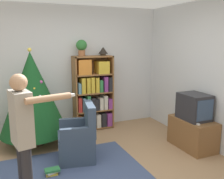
% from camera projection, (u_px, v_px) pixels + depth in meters
% --- Properties ---
extents(ground_plane, '(14.00, 14.00, 0.00)m').
position_uv_depth(ground_plane, '(103.00, 178.00, 3.50)').
color(ground_plane, '#9E7A56').
extents(wall_back, '(8.00, 0.10, 2.60)m').
position_uv_depth(wall_back, '(64.00, 69.00, 5.22)').
color(wall_back, silver).
rests_on(wall_back, ground_plane).
extents(area_rug, '(2.57, 1.78, 0.01)m').
position_uv_depth(area_rug, '(56.00, 179.00, 3.46)').
color(area_rug, '#3D4C70').
rests_on(area_rug, ground_plane).
extents(bookshelf, '(0.83, 0.33, 1.58)m').
position_uv_depth(bookshelf, '(94.00, 94.00, 5.32)').
color(bookshelf, brown).
rests_on(bookshelf, ground_plane).
extents(tv_stand, '(0.48, 0.83, 0.53)m').
position_uv_depth(tv_stand, '(192.00, 133.00, 4.45)').
color(tv_stand, brown).
rests_on(tv_stand, ground_plane).
extents(television, '(0.41, 0.52, 0.45)m').
position_uv_depth(television, '(194.00, 107.00, 4.35)').
color(television, '#28282D').
rests_on(television, tv_stand).
extents(game_remote, '(0.04, 0.12, 0.02)m').
position_uv_depth(game_remote, '(197.00, 124.00, 4.12)').
color(game_remote, white).
rests_on(game_remote, tv_stand).
extents(christmas_tree, '(1.21, 1.21, 1.77)m').
position_uv_depth(christmas_tree, '(32.00, 94.00, 4.48)').
color(christmas_tree, '#4C3323').
rests_on(christmas_tree, ground_plane).
extents(armchair, '(0.66, 0.65, 0.92)m').
position_uv_depth(armchair, '(79.00, 140.00, 4.00)').
color(armchair, '#334256').
rests_on(armchair, ground_plane).
extents(standing_person, '(0.69, 0.46, 1.57)m').
position_uv_depth(standing_person, '(23.00, 133.00, 2.69)').
color(standing_person, '#232328').
rests_on(standing_person, ground_plane).
extents(potted_plant, '(0.22, 0.22, 0.33)m').
position_uv_depth(potted_plant, '(82.00, 47.00, 5.04)').
color(potted_plant, '#935B38').
rests_on(potted_plant, bookshelf).
extents(table_lamp, '(0.20, 0.20, 0.18)m').
position_uv_depth(table_lamp, '(103.00, 51.00, 5.24)').
color(table_lamp, '#473828').
rests_on(table_lamp, bookshelf).
extents(book_pile_near_tree, '(0.20, 0.16, 0.05)m').
position_uv_depth(book_pile_near_tree, '(66.00, 145.00, 4.54)').
color(book_pile_near_tree, '#232328').
rests_on(book_pile_near_tree, ground_plane).
extents(book_pile_by_chair, '(0.22, 0.18, 0.09)m').
position_uv_depth(book_pile_by_chair, '(52.00, 171.00, 3.59)').
color(book_pile_by_chair, gold).
rests_on(book_pile_by_chair, ground_plane).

